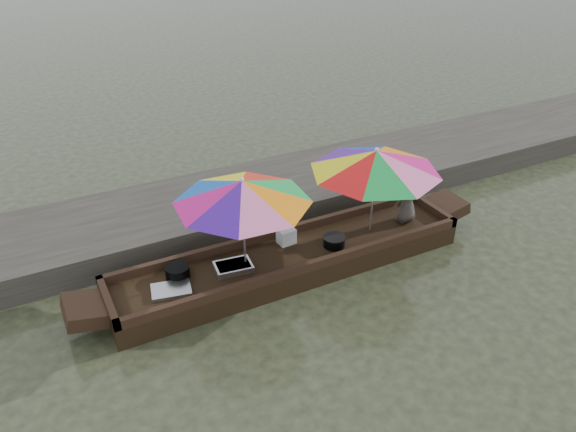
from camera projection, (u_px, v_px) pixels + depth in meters
name	position (u px, v px, depth m)	size (l,w,h in m)	color
water	(291.00, 271.00, 9.31)	(80.00, 80.00, 0.00)	#252A1C
dock	(238.00, 201.00, 10.87)	(22.00, 2.20, 0.50)	#2D2B26
boat_hull	(291.00, 262.00, 9.22)	(5.95, 1.20, 0.35)	black
cooking_pot	(178.00, 272.00, 8.51)	(0.37, 0.37, 0.19)	black
tray_crayfish	(233.00, 267.00, 8.72)	(0.57, 0.40, 0.09)	silver
tray_scallop	(171.00, 290.00, 8.24)	(0.57, 0.40, 0.06)	silver
charcoal_grill	(334.00, 242.00, 9.28)	(0.35, 0.35, 0.17)	black
supply_bag	(286.00, 236.00, 9.34)	(0.28, 0.22, 0.26)	silver
vendor	(407.00, 196.00, 9.79)	(0.48, 0.32, 0.99)	#413934
umbrella_bow	(244.00, 224.00, 8.42)	(2.08, 2.08, 1.55)	red
umbrella_stern	(373.00, 191.00, 9.36)	(2.18, 2.18, 1.55)	orange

